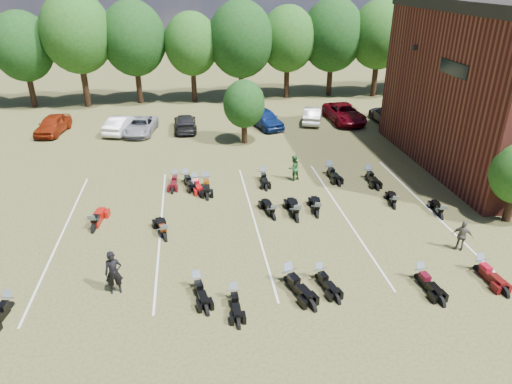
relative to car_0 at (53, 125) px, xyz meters
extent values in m
plane|color=brown|center=(17.44, -20.08, -0.76)|extent=(160.00, 160.00, 0.00)
imported|color=maroon|center=(0.00, 0.00, 0.00)|extent=(2.52, 4.72, 1.53)
imported|color=silver|center=(5.67, -0.57, -0.04)|extent=(2.86, 4.64, 1.44)
imported|color=gray|center=(7.22, -1.06, -0.12)|extent=(2.84, 4.90, 1.28)
imported|color=black|center=(10.87, -0.64, -0.11)|extent=(1.94, 4.54, 1.31)
imported|color=navy|center=(17.71, -0.83, 0.02)|extent=(3.12, 4.93, 1.56)
imported|color=silver|center=(22.13, -0.09, -0.06)|extent=(2.75, 4.51, 1.40)
imported|color=#5C050F|center=(24.97, -0.31, 0.02)|extent=(2.81, 5.74, 1.57)
imported|color=#313236|center=(28.71, -1.32, 0.00)|extent=(2.15, 5.24, 1.52)
imported|color=black|center=(7.84, -22.35, 0.21)|extent=(0.76, 0.55, 1.95)
imported|color=#215A29|center=(17.69, -12.16, 0.07)|extent=(1.02, 0.95, 1.67)
imported|color=#59554C|center=(23.85, -21.43, 0.03)|extent=(0.98, 0.83, 1.58)
cube|color=black|center=(26.79, -8.08, 6.74)|extent=(0.30, 0.40, 0.30)
cube|color=black|center=(26.91, -13.08, 6.24)|extent=(0.06, 3.00, 0.80)
cylinder|color=black|center=(-3.56, 8.92, 1.28)|extent=(0.58, 0.58, 4.08)
ellipsoid|color=#1E4C19|center=(-3.56, 8.92, 5.57)|extent=(6.00, 6.00, 6.90)
cylinder|color=black|center=(1.44, 8.92, 1.28)|extent=(0.58, 0.58, 4.08)
ellipsoid|color=#1E4C19|center=(1.44, 8.92, 5.57)|extent=(6.00, 6.00, 6.90)
cylinder|color=black|center=(6.44, 8.92, 1.28)|extent=(0.57, 0.58, 4.08)
ellipsoid|color=#1E4C19|center=(6.44, 8.92, 5.57)|extent=(6.00, 6.00, 6.90)
cylinder|color=black|center=(11.44, 8.92, 1.28)|extent=(0.57, 0.58, 4.08)
ellipsoid|color=#1E4C19|center=(11.44, 8.92, 5.57)|extent=(6.00, 6.00, 6.90)
cylinder|color=black|center=(16.44, 8.92, 1.28)|extent=(0.58, 0.58, 4.08)
ellipsoid|color=#1E4C19|center=(16.44, 8.92, 5.57)|extent=(6.00, 6.00, 6.90)
cylinder|color=black|center=(21.44, 8.92, 1.28)|extent=(0.57, 0.58, 4.08)
ellipsoid|color=#1E4C19|center=(21.44, 8.92, 5.57)|extent=(6.00, 6.00, 6.90)
cylinder|color=black|center=(26.44, 8.92, 1.28)|extent=(0.57, 0.58, 4.08)
ellipsoid|color=#1E4C19|center=(26.44, 8.92, 5.57)|extent=(6.00, 6.00, 6.90)
cylinder|color=black|center=(31.44, 8.92, 1.28)|extent=(0.57, 0.58, 4.08)
ellipsoid|color=#1E4C19|center=(31.44, 8.92, 5.57)|extent=(6.00, 6.00, 6.90)
cylinder|color=black|center=(36.44, 8.92, 1.28)|extent=(0.58, 0.58, 4.08)
ellipsoid|color=#1E4C19|center=(36.44, 8.92, 5.57)|extent=(6.00, 6.00, 6.90)
cylinder|color=black|center=(41.44, 8.92, 1.28)|extent=(0.58, 0.58, 4.08)
ellipsoid|color=#1E4C19|center=(41.44, 8.92, 5.57)|extent=(6.00, 6.00, 6.90)
cylinder|color=black|center=(27.94, -19.08, 0.09)|extent=(0.24, 0.24, 1.71)
cylinder|color=black|center=(15.44, -4.58, 0.19)|extent=(0.24, 0.24, 1.90)
sphere|color=#1E4C19|center=(15.44, -4.58, 2.34)|extent=(3.20, 3.20, 3.20)
cube|color=silver|center=(4.44, -17.08, -0.76)|extent=(0.10, 14.00, 0.01)
cube|color=silver|center=(9.44, -17.08, -0.76)|extent=(0.10, 14.00, 0.01)
cube|color=silver|center=(14.44, -17.08, -0.76)|extent=(0.10, 14.00, 0.01)
cube|color=silver|center=(19.44, -17.08, -0.76)|extent=(0.10, 14.00, 0.01)
cube|color=silver|center=(24.44, -17.08, -0.76)|extent=(0.10, 14.00, 0.01)
camera|label=1|loc=(11.40, -38.48, 11.35)|focal=32.00mm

